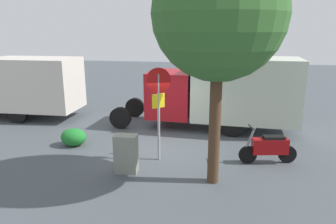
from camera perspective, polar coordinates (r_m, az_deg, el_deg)
ground_plane at (r=11.07m, az=-0.40°, el=-6.75°), size 60.00×60.00×0.00m
box_truck_near at (r=13.14m, az=9.78°, el=3.91°), size 7.67×2.48×2.98m
box_truck_far at (r=16.40m, az=-25.86°, el=4.55°), size 7.33×2.39×2.81m
motorcycle at (r=10.28m, az=17.93°, el=-6.13°), size 1.79×0.68×1.20m
stop_sign at (r=9.62m, az=-1.74°, el=2.22°), size 0.71×0.33×2.96m
street_tree at (r=7.98m, az=9.27°, el=17.09°), size 3.29×3.29×6.08m
utility_cabinet at (r=9.25m, az=-7.62°, el=-7.53°), size 0.68×0.47×1.14m
bike_rack_hoop at (r=10.73m, az=-7.53°, el=-7.60°), size 0.85×0.10×0.85m
shrub_near_sign at (r=11.80m, az=-16.77°, el=-4.39°), size 0.93×0.76×0.63m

